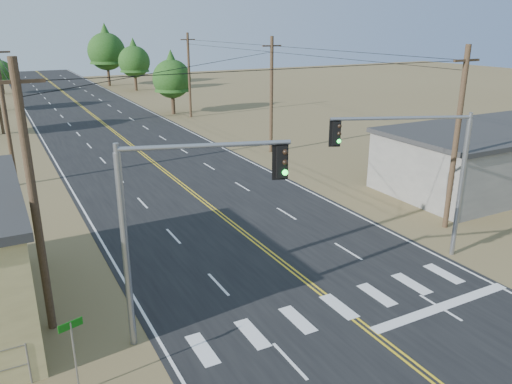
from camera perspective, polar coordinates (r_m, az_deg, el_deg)
road at (r=39.39m, az=-10.21°, el=2.22°), size 15.00×200.00×0.02m
building_right at (r=38.61m, az=25.15°, el=3.45°), size 15.00×8.00×4.00m
utility_pole_left_near at (r=19.03m, az=-24.06°, el=-0.93°), size 1.80×0.30×10.00m
utility_pole_left_mid at (r=38.55m, az=-26.75°, el=7.97°), size 1.80×0.30×10.00m
utility_pole_right_near at (r=28.98m, az=21.92°, el=5.67°), size 1.80×0.30×10.00m
utility_pole_right_mid at (r=44.31m, az=1.77°, el=11.08°), size 1.80×0.30×10.00m
utility_pole_right_far at (r=62.34m, az=-7.65°, el=13.13°), size 1.80×0.30×10.00m
signal_mast_left at (r=17.01m, az=-9.53°, el=-2.22°), size 5.57×2.01×7.41m
signal_mast_right at (r=24.63m, az=18.70°, el=3.35°), size 6.17×2.75×7.13m
street_sign at (r=16.76m, az=-20.16°, el=-16.15°), size 0.74×0.25×2.57m
tree_left_far at (r=92.90m, az=-27.24°, el=12.33°), size 3.85×3.85×6.42m
tree_right_near at (r=65.01m, az=-9.62°, el=13.06°), size 4.81×4.81×8.01m
tree_right_mid at (r=90.01m, az=-13.78°, el=14.61°), size 5.29×5.29×8.81m
tree_right_far at (r=98.36m, az=-16.76°, el=15.53°), size 6.72×6.72×11.20m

